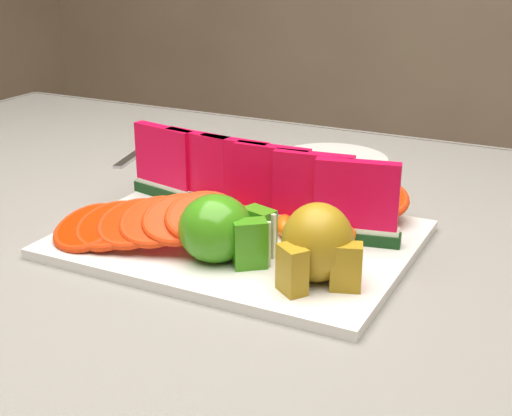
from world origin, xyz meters
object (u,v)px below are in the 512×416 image
at_px(platter, 239,239).
at_px(side_plate, 332,161).
at_px(apple_cluster, 222,230).
at_px(pear_cluster, 318,246).
at_px(fork, 141,151).

height_order(platter, side_plate, platter).
relative_size(apple_cluster, pear_cluster, 1.11).
distance_m(platter, side_plate, 0.35).
distance_m(platter, fork, 0.42).
xyz_separation_m(platter, side_plate, (-0.02, 0.35, -0.00)).
bearing_deg(fork, pear_cluster, -36.04).
relative_size(platter, fork, 2.06).
height_order(side_plate, fork, side_plate).
height_order(pear_cluster, side_plate, pear_cluster).
relative_size(pear_cluster, fork, 0.53).
distance_m(side_plate, fork, 0.32).
bearing_deg(side_plate, pear_cluster, -70.81).
distance_m(apple_cluster, fork, 0.48).
xyz_separation_m(platter, pear_cluster, (0.13, -0.07, 0.04)).
height_order(apple_cluster, fork, apple_cluster).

